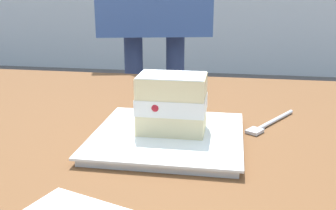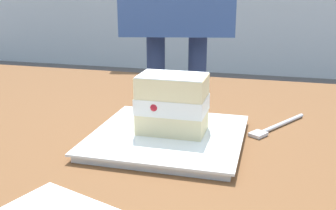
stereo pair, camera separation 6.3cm
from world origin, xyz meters
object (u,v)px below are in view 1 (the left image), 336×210
at_px(dessert_plate, 168,137).
at_px(dessert_fork, 269,123).
at_px(cake_slice, 172,103).
at_px(patio_table, 161,177).

distance_m(dessert_plate, dessert_fork, 0.21).
relative_size(dessert_plate, cake_slice, 2.19).
bearing_deg(cake_slice, dessert_plate, 63.85).
bearing_deg(cake_slice, dessert_fork, -149.58).
relative_size(patio_table, dessert_fork, 10.02).
height_order(cake_slice, dessert_fork, cake_slice).
xyz_separation_m(patio_table, cake_slice, (-0.02, 0.02, 0.15)).
bearing_deg(dessert_fork, cake_slice, 30.42).
height_order(patio_table, dessert_fork, dessert_fork).
bearing_deg(cake_slice, patio_table, -34.15).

